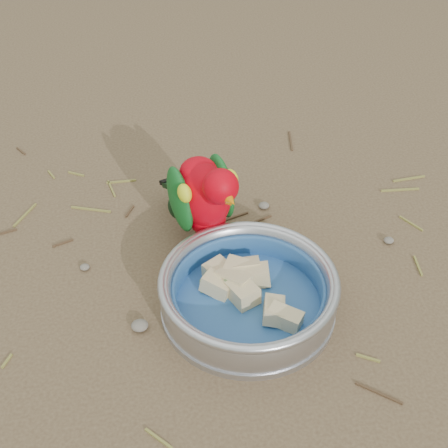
{
  "coord_description": "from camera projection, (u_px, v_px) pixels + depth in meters",
  "views": [
    {
      "loc": [
        -0.11,
        -0.6,
        0.64
      ],
      "look_at": [
        -0.02,
        0.08,
        0.08
      ],
      "focal_mm": 50.0,
      "sensor_mm": 36.0,
      "label": 1
    }
  ],
  "objects": [
    {
      "name": "bowl_wall",
      "position": [
        248.0,
        290.0,
        0.84
      ],
      "size": [
        0.24,
        0.24,
        0.04
      ],
      "primitive_type": null,
      "color": "#B2B2BA",
      "rests_on": "food_bowl"
    },
    {
      "name": "ground",
      "position": [
        248.0,
        301.0,
        0.88
      ],
      "size": [
        60.0,
        60.0,
        0.0
      ],
      "primitive_type": "plane",
      "color": "brown"
    },
    {
      "name": "lory_parrot",
      "position": [
        205.0,
        203.0,
        0.92
      ],
      "size": [
        0.16,
        0.22,
        0.16
      ],
      "primitive_type": null,
      "rotation": [
        0.0,
        0.0,
        -2.76
      ],
      "color": "#C7000E",
      "rests_on": "ground"
    },
    {
      "name": "ground_debris",
      "position": [
        237.0,
        273.0,
        0.91
      ],
      "size": [
        0.9,
        0.8,
        0.01
      ],
      "primitive_type": null,
      "color": "olive",
      "rests_on": "ground"
    },
    {
      "name": "food_bowl",
      "position": [
        248.0,
        306.0,
        0.86
      ],
      "size": [
        0.24,
        0.24,
        0.02
      ],
      "primitive_type": "cylinder",
      "color": "#B2B2BA",
      "rests_on": "ground"
    },
    {
      "name": "fruit_wedges",
      "position": [
        248.0,
        294.0,
        0.84
      ],
      "size": [
        0.14,
        0.14,
        0.03
      ],
      "primitive_type": null,
      "color": "#D5BD8A",
      "rests_on": "food_bowl"
    }
  ]
}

